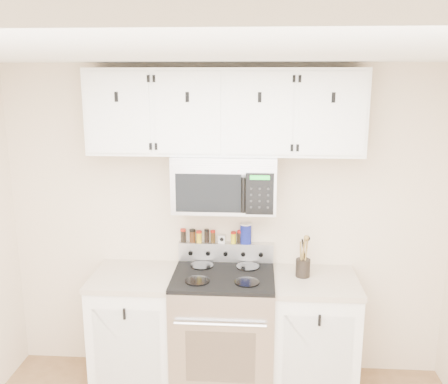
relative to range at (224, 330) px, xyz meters
name	(u,v)px	position (x,y,z in m)	size (l,w,h in m)	color
back_wall	(226,224)	(0.00, 0.32, 0.76)	(3.50, 0.01, 2.50)	beige
ceiling	(199,54)	(0.00, -1.43, 2.01)	(3.50, 3.50, 0.01)	white
range	(224,330)	(0.00, 0.00, 0.00)	(0.76, 0.65, 1.10)	#B7B7BA
base_cabinet_left	(137,328)	(-0.69, 0.02, -0.03)	(0.64, 0.62, 0.92)	white
base_cabinet_right	(313,334)	(0.69, 0.02, -0.03)	(0.64, 0.62, 0.92)	white
microwave	(225,182)	(0.00, 0.13, 1.14)	(0.76, 0.44, 0.42)	#9E9EA3
upper_cabinets	(225,112)	(0.00, 0.15, 1.66)	(2.00, 0.35, 0.62)	white
utensil_crock	(303,266)	(0.60, 0.07, 0.51)	(0.11, 0.11, 0.32)	black
kitchen_timer	(222,239)	(-0.03, 0.28, 0.64)	(0.05, 0.04, 0.06)	silver
salt_canister	(246,233)	(0.16, 0.28, 0.70)	(0.09, 0.09, 0.17)	navy
spice_jar_0	(183,235)	(-0.34, 0.28, 0.67)	(0.05, 0.05, 0.11)	black
spice_jar_1	(192,236)	(-0.27, 0.28, 0.67)	(0.05, 0.05, 0.11)	#432410
spice_jar_2	(199,236)	(-0.22, 0.28, 0.66)	(0.04, 0.04, 0.09)	gold
spice_jar_3	(207,236)	(-0.16, 0.28, 0.67)	(0.04, 0.04, 0.11)	black
spice_jar_4	(213,236)	(-0.10, 0.28, 0.66)	(0.04, 0.04, 0.10)	#3A270D
spice_jar_5	(233,237)	(0.06, 0.28, 0.66)	(0.04, 0.04, 0.09)	yellow
spice_jar_6	(240,237)	(0.11, 0.28, 0.67)	(0.05, 0.05, 0.10)	black
spice_jar_7	(245,238)	(0.15, 0.28, 0.66)	(0.05, 0.05, 0.09)	#462611
spice_jar_8	(247,237)	(0.17, 0.28, 0.66)	(0.04, 0.04, 0.10)	gold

